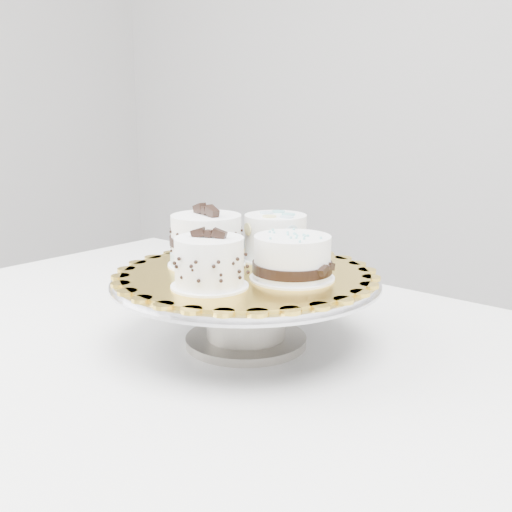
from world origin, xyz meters
The scene contains 7 objects.
table centered at (-0.04, 0.10, 0.68)m, with size 1.37×1.01×0.75m.
cake_stand centered at (0.00, 0.11, 0.82)m, with size 0.38×0.38×0.10m.
cake_board centered at (0.00, 0.11, 0.85)m, with size 0.35×0.35×0.01m, color gold.
cake_swirl centered at (0.01, 0.02, 0.89)m, with size 0.11×0.11×0.08m.
cake_banded centered at (-0.07, 0.11, 0.89)m, with size 0.13×0.13×0.09m.
cake_dots centered at (0.00, 0.20, 0.89)m, with size 0.12×0.12×0.07m.
cake_ribbon centered at (0.08, 0.11, 0.88)m, with size 0.12×0.11×0.06m.
Camera 1 is at (0.49, -0.61, 1.09)m, focal length 45.00 mm.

